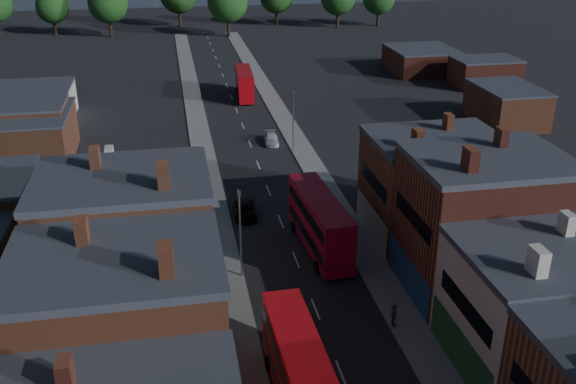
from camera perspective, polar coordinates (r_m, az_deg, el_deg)
name	(u,v)px	position (r m, az deg, el deg)	size (l,w,h in m)	color
pavement_west	(210,187)	(73.99, -6.97, 0.42)	(3.00, 200.00, 0.12)	gray
pavement_east	(320,179)	(75.75, 2.87, 1.14)	(3.00, 200.00, 0.12)	gray
lamp_post_2	(240,229)	(54.05, -4.27, -3.26)	(0.25, 0.70, 8.12)	slate
lamp_post_3	(293,117)	(83.09, 0.47, 6.66)	(0.25, 0.70, 8.12)	slate
bus_0	(299,371)	(41.77, 0.99, -15.63)	(3.18, 11.72, 5.04)	#BB0A10
bus_1	(320,222)	(59.24, 2.83, -2.65)	(3.72, 12.45, 5.31)	#A0091E
bus_2	(244,83)	(109.14, -3.89, 9.63)	(3.23, 10.98, 4.69)	#AF070E
car_2	(245,210)	(66.60, -3.87, -1.63)	(2.25, 4.87, 1.35)	black
car_3	(271,139)	(87.41, -1.51, 4.74)	(1.81, 4.45, 1.29)	silver
ped_3	(394,315)	(50.14, 9.39, -10.74)	(1.12, 0.51, 1.91)	#5F5A52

